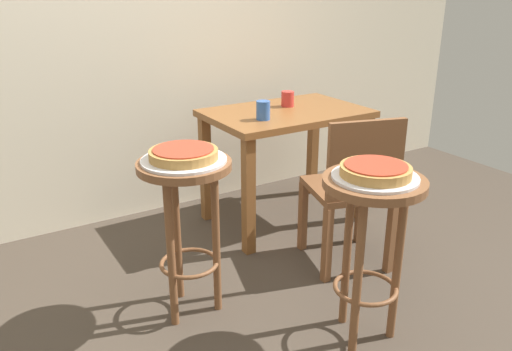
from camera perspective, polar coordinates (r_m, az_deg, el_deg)
stool_foreground at (r=2.15m, az=12.56°, el=-5.06°), size 0.41×0.41×0.75m
serving_plate_foreground at (r=2.07m, az=12.97°, el=-0.17°), size 0.34×0.34×0.01m
pizza_foreground at (r=2.06m, az=13.04°, el=0.57°), size 0.28×0.28×0.05m
stool_middle at (r=2.31m, az=-7.71°, el=-2.91°), size 0.41×0.41×0.75m
serving_plate_middle at (r=2.23m, az=-7.95°, el=1.70°), size 0.37×0.37×0.01m
pizza_middle at (r=2.23m, az=-7.99°, el=2.39°), size 0.30×0.30×0.05m
dining_table at (r=3.22m, az=3.28°, el=5.02°), size 0.96×0.64×0.73m
cup_near_edge at (r=2.96m, az=0.79°, el=7.19°), size 0.08×0.08×0.11m
cup_far_edge at (r=3.29m, az=3.50°, el=8.42°), size 0.08×0.08×0.10m
condiment_shaker at (r=3.28m, az=3.58°, el=8.32°), size 0.04×0.04×0.09m
wooden_chair at (r=2.74m, az=10.66°, el=-1.22°), size 0.50×0.50×0.85m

